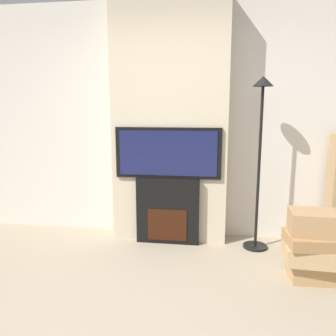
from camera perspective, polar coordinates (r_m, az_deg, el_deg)
name	(u,v)px	position (r m, az deg, el deg)	size (l,w,h in m)	color
wall_back	(172,121)	(3.86, 0.68, 8.10)	(6.00, 0.06, 2.70)	silver
chimney_breast	(170,122)	(3.69, 0.32, 8.00)	(1.28, 0.30, 2.70)	beige
fireplace	(168,210)	(3.71, 0.00, -7.41)	(0.70, 0.15, 0.74)	black
television	(168,153)	(3.56, -0.01, 2.63)	(1.16, 0.07, 0.56)	black
floor_lamp	(260,138)	(3.52, 15.80, 5.06)	(0.26, 0.26, 1.82)	black
box_stack	(311,246)	(3.19, 23.60, -12.28)	(0.45, 0.40, 0.63)	tan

